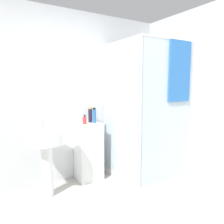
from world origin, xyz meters
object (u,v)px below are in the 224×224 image
object	(u,v)px
sink	(46,146)
shampoo_bottle_blue	(94,116)
soap_dispenser	(84,120)
shampoo_bottle_tall_black	(90,115)

from	to	relation	value
sink	shampoo_bottle_blue	world-z (taller)	shampoo_bottle_blue
soap_dispenser	shampoo_bottle_tall_black	distance (m)	0.18
soap_dispenser	shampoo_bottle_tall_black	size ratio (longest dim) A/B	0.61
sink	soap_dispenser	distance (m)	0.67
sink	shampoo_bottle_tall_black	size ratio (longest dim) A/B	4.37
shampoo_bottle_tall_black	shampoo_bottle_blue	distance (m)	0.09
sink	soap_dispenser	bearing A→B (deg)	15.05
sink	shampoo_bottle_blue	size ratio (longest dim) A/B	4.33
shampoo_bottle_tall_black	shampoo_bottle_blue	xyz separation A→B (m)	(0.02, -0.09, 0.00)
shampoo_bottle_tall_black	shampoo_bottle_blue	size ratio (longest dim) A/B	0.99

